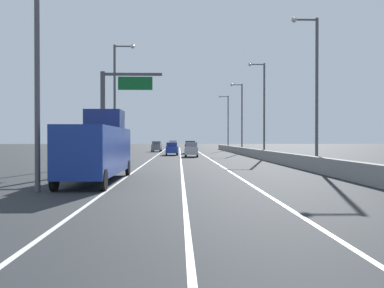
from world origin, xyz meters
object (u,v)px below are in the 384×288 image
at_px(lamp_post_right_fourth, 241,114).
at_px(car_gray_1, 157,146).
at_px(car_white_3, 173,145).
at_px(lamp_post_right_second, 314,83).
at_px(lamp_post_left_near, 42,41).
at_px(lamp_post_right_third, 262,104).
at_px(lamp_post_right_fifth, 227,119).
at_px(overhead_sign_gantry, 113,108).
at_px(box_truck, 98,148).
at_px(car_silver_2, 192,150).
at_px(lamp_post_left_mid, 117,96).
at_px(car_blue_4, 172,149).
at_px(car_black_0, 190,147).

xyz_separation_m(lamp_post_right_fourth, car_gray_1, (-14.83, 9.52, -5.72)).
distance_m(lamp_post_right_fourth, car_white_3, 25.92).
height_order(lamp_post_right_fourth, car_gray_1, lamp_post_right_fourth).
height_order(lamp_post_right_second, lamp_post_left_near, same).
xyz_separation_m(lamp_post_right_third, lamp_post_right_fifth, (0.06, 39.63, 0.00)).
bearing_deg(car_gray_1, overhead_sign_gantry, -90.87).
height_order(car_gray_1, box_truck, box_truck).
bearing_deg(lamp_post_left_near, overhead_sign_gantry, 85.48).
bearing_deg(overhead_sign_gantry, car_gray_1, 89.13).
height_order(lamp_post_right_fifth, car_silver_2, lamp_post_right_fifth).
xyz_separation_m(overhead_sign_gantry, lamp_post_right_fifth, (15.49, 59.91, 1.99)).
bearing_deg(car_silver_2, lamp_post_right_fourth, 59.67).
height_order(overhead_sign_gantry, car_silver_2, overhead_sign_gantry).
relative_size(lamp_post_right_fifth, car_gray_1, 2.46).
relative_size(lamp_post_left_mid, car_silver_2, 2.70).
distance_m(lamp_post_right_fourth, car_blue_4, 15.63).
bearing_deg(car_gray_1, lamp_post_right_third, -63.42).
bearing_deg(car_white_3, lamp_post_left_mid, -95.38).
distance_m(lamp_post_right_second, car_silver_2, 26.69).
bearing_deg(lamp_post_left_mid, box_truck, -84.84).
bearing_deg(lamp_post_right_fourth, lamp_post_right_third, -90.43).
relative_size(lamp_post_left_mid, car_white_3, 2.73).
relative_size(lamp_post_right_fourth, car_white_3, 2.73).
relative_size(lamp_post_right_fifth, car_silver_2, 2.70).
bearing_deg(lamp_post_right_fifth, box_truck, -102.27).
bearing_deg(car_blue_4, car_gray_1, 99.95).
distance_m(lamp_post_right_third, box_truck, 32.99).
bearing_deg(lamp_post_right_third, lamp_post_right_fifth, 89.91).
xyz_separation_m(lamp_post_right_third, lamp_post_left_mid, (-16.61, -9.85, 0.00)).
bearing_deg(lamp_post_right_fifth, overhead_sign_gantry, -104.50).
relative_size(car_white_3, box_truck, 0.44).
xyz_separation_m(lamp_post_right_fifth, lamp_post_left_near, (-16.55, -73.27, 0.00)).
relative_size(overhead_sign_gantry, car_silver_2, 1.70).
relative_size(overhead_sign_gantry, car_gray_1, 1.55).
relative_size(lamp_post_right_fourth, lamp_post_left_near, 1.00).
bearing_deg(car_white_3, lamp_post_right_fifth, -12.10).
bearing_deg(lamp_post_right_third, car_silver_2, 151.56).
bearing_deg(lamp_post_right_fourth, lamp_post_right_second, -89.99).
bearing_deg(lamp_post_left_mid, car_white_3, 84.62).
relative_size(lamp_post_right_fifth, car_blue_4, 2.52).
relative_size(lamp_post_right_fourth, lamp_post_left_mid, 1.00).
xyz_separation_m(overhead_sign_gantry, car_black_0, (6.91, 38.60, -3.68)).
bearing_deg(lamp_post_left_mid, lamp_post_right_third, 30.68).
relative_size(lamp_post_right_second, car_gray_1, 2.46).
xyz_separation_m(lamp_post_right_second, lamp_post_right_third, (-0.16, 19.82, 0.00)).
bearing_deg(car_black_0, lamp_post_right_second, -77.18).
height_order(car_silver_2, car_white_3, car_white_3).
relative_size(car_black_0, car_blue_4, 1.00).
bearing_deg(car_white_3, lamp_post_right_fourth, -62.04).
height_order(lamp_post_left_mid, car_white_3, lamp_post_left_mid).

